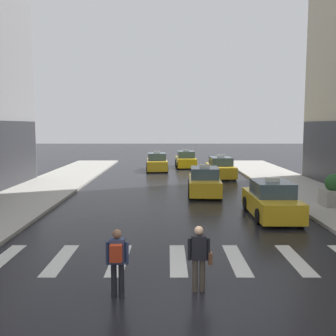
% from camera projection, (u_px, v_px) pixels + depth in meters
% --- Properties ---
extents(ground_plane, '(160.00, 160.00, 0.00)m').
position_uv_depth(ground_plane, '(180.00, 305.00, 8.71)').
color(ground_plane, black).
extents(crosswalk_markings, '(11.30, 2.80, 0.01)m').
position_uv_depth(crosswalk_markings, '(176.00, 259.00, 11.69)').
color(crosswalk_markings, silver).
rests_on(crosswalk_markings, ground).
extents(taxi_lead, '(1.95, 4.55, 1.80)m').
position_uv_depth(taxi_lead, '(270.00, 201.00, 17.16)').
color(taxi_lead, gold).
rests_on(taxi_lead, ground).
extents(taxi_second, '(2.10, 4.62, 1.80)m').
position_uv_depth(taxi_second, '(203.00, 182.00, 22.84)').
color(taxi_second, gold).
rests_on(taxi_second, ground).
extents(taxi_third, '(2.08, 4.61, 1.80)m').
position_uv_depth(taxi_third, '(219.00, 168.00, 30.26)').
color(taxi_third, gold).
rests_on(taxi_third, ground).
extents(taxi_fourth, '(2.10, 4.62, 1.80)m').
position_uv_depth(taxi_fourth, '(155.00, 163.00, 34.88)').
color(taxi_fourth, gold).
rests_on(taxi_fourth, ground).
extents(taxi_fifth, '(2.04, 4.59, 1.80)m').
position_uv_depth(taxi_fifth, '(184.00, 160.00, 37.60)').
color(taxi_fifth, yellow).
rests_on(taxi_fifth, ground).
extents(pedestrian_with_backpack, '(0.55, 0.43, 1.65)m').
position_uv_depth(pedestrian_with_backpack, '(115.00, 258.00, 9.03)').
color(pedestrian_with_backpack, black).
rests_on(pedestrian_with_backpack, ground).
extents(pedestrian_with_handbag, '(0.60, 0.24, 1.65)m').
position_uv_depth(pedestrian_with_handbag, '(198.00, 255.00, 9.37)').
color(pedestrian_with_handbag, '#473D33').
rests_on(pedestrian_with_handbag, ground).
extents(planter_mid_block, '(1.10, 1.10, 1.60)m').
position_uv_depth(planter_mid_block, '(332.00, 191.00, 18.80)').
color(planter_mid_block, '#A8A399').
rests_on(planter_mid_block, curb_right).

